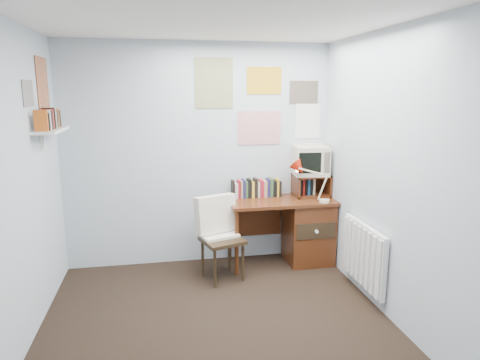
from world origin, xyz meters
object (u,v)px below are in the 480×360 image
object	(u,v)px
tv_riser	(311,185)
wall_shelf	(51,130)
desk	(303,228)
desk_lamp	(325,184)
desk_chair	(222,241)
radiator	(364,255)
crt_tv	(310,159)

from	to	relation	value
tv_riser	wall_shelf	xyz separation A→B (m)	(-2.69, -0.49, 0.74)
tv_riser	wall_shelf	distance (m)	2.83
desk	desk_lamp	size ratio (longest dim) A/B	2.93
desk_lamp	tv_riser	distance (m)	0.33
desk_chair	wall_shelf	world-z (taller)	wall_shelf
radiator	wall_shelf	distance (m)	3.15
desk_chair	radiator	bearing A→B (deg)	-44.00
desk_lamp	wall_shelf	distance (m)	2.82
radiator	desk_lamp	bearing A→B (deg)	99.68
desk	desk_chair	size ratio (longest dim) A/B	1.40
desk	radiator	size ratio (longest dim) A/B	1.50
desk_lamp	radiator	size ratio (longest dim) A/B	0.51
desk_chair	tv_riser	world-z (taller)	tv_riser
desk	wall_shelf	world-z (taller)	wall_shelf
tv_riser	crt_tv	world-z (taller)	crt_tv
radiator	crt_tv	bearing A→B (deg)	99.80
wall_shelf	desk_chair	bearing A→B (deg)	2.73
desk_lamp	crt_tv	size ratio (longest dim) A/B	1.06
wall_shelf	desk	bearing A→B (deg)	8.40
desk_chair	desk_lamp	distance (m)	1.28
crt_tv	desk_lamp	bearing A→B (deg)	-73.76
desk_chair	radiator	size ratio (longest dim) A/B	1.07
desk_chair	radiator	distance (m)	1.43
desk_lamp	desk	bearing A→B (deg)	111.83
desk	wall_shelf	size ratio (longest dim) A/B	1.94
desk_chair	crt_tv	world-z (taller)	crt_tv
crt_tv	desk_chair	bearing A→B (deg)	-152.28
wall_shelf	radiator	bearing A→B (deg)	-10.89
desk_chair	desk_lamp	world-z (taller)	desk_lamp
desk	wall_shelf	xyz separation A→B (m)	(-2.57, -0.38, 1.21)
tv_riser	wall_shelf	bearing A→B (deg)	-169.68
crt_tv	wall_shelf	world-z (taller)	wall_shelf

